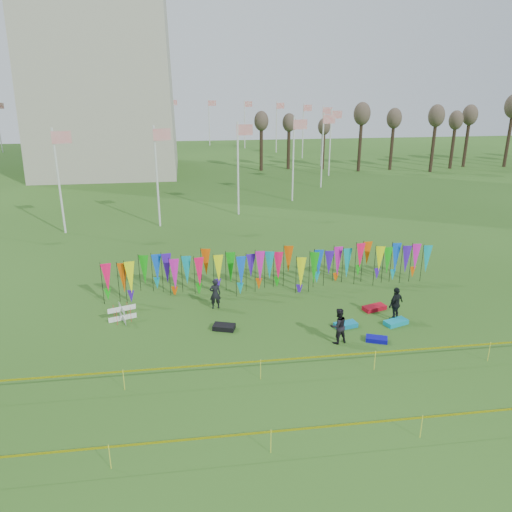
{
  "coord_description": "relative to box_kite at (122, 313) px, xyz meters",
  "views": [
    {
      "loc": [
        -4.44,
        -18.99,
        11.39
      ],
      "look_at": [
        -0.93,
        6.0,
        2.38
      ],
      "focal_mm": 35.0,
      "sensor_mm": 36.0,
      "label": 1
    }
  ],
  "objects": [
    {
      "name": "box_kite",
      "position": [
        0.0,
        0.0,
        0.0
      ],
      "size": [
        0.7,
        0.7,
        0.78
      ],
      "rotation": [
        0.0,
        0.0,
        0.33
      ],
      "color": "red",
      "rests_on": "ground"
    },
    {
      "name": "caution_tape_near",
      "position": [
        7.69,
        -6.04,
        0.39
      ],
      "size": [
        26.0,
        0.02,
        0.9
      ],
      "color": "#F5F805",
      "rests_on": "ground"
    },
    {
      "name": "kite_bag_blue",
      "position": [
        11.78,
        -3.75,
        -0.29
      ],
      "size": [
        1.08,
        0.82,
        0.2
      ],
      "primitive_type": "cube",
      "rotation": [
        0.0,
        0.0,
        -0.37
      ],
      "color": "#0B0AA3",
      "rests_on": "ground"
    },
    {
      "name": "tree_line",
      "position": [
        39.91,
        39.95,
        5.78
      ],
      "size": [
        53.92,
        1.92,
        7.84
      ],
      "color": "#332519",
      "rests_on": "ground"
    },
    {
      "name": "person_mid",
      "position": [
        9.95,
        -3.62,
        0.45
      ],
      "size": [
        0.92,
        0.7,
        1.69
      ],
      "primitive_type": "imported",
      "rotation": [
        0.0,
        0.0,
        3.39
      ],
      "color": "black",
      "rests_on": "ground"
    },
    {
      "name": "banner_row",
      "position": [
        8.19,
        2.86,
        1.06
      ],
      "size": [
        18.64,
        0.64,
        2.33
      ],
      "color": "black",
      "rests_on": "ground"
    },
    {
      "name": "person_right",
      "position": [
        13.42,
        -1.86,
        0.5
      ],
      "size": [
        1.19,
        1.05,
        1.77
      ],
      "primitive_type": "imported",
      "rotation": [
        0.0,
        0.0,
        3.7
      ],
      "color": "black",
      "rests_on": "ground"
    },
    {
      "name": "kite_bag_teal",
      "position": [
        13.32,
        -2.29,
        -0.28
      ],
      "size": [
        1.28,
        0.91,
        0.22
      ],
      "primitive_type": "cube",
      "rotation": [
        0.0,
        0.0,
        0.34
      ],
      "color": "#0C98B0",
      "rests_on": "ground"
    },
    {
      "name": "kite_bag_red",
      "position": [
        12.86,
        -0.57,
        -0.28
      ],
      "size": [
        1.32,
        0.89,
        0.22
      ],
      "primitive_type": "cube",
      "rotation": [
        0.0,
        0.0,
        0.31
      ],
      "color": "#B50C1E",
      "rests_on": "ground"
    },
    {
      "name": "person_left",
      "position": [
        4.67,
        0.78,
        0.43
      ],
      "size": [
        0.63,
        0.49,
        1.63
      ],
      "primitive_type": "imported",
      "rotation": [
        0.0,
        0.0,
        3.23
      ],
      "color": "black",
      "rests_on": "ground"
    },
    {
      "name": "kite_bag_turquoise",
      "position": [
        10.8,
        -2.21,
        -0.28
      ],
      "size": [
        1.18,
        0.77,
        0.22
      ],
      "primitive_type": "cube",
      "rotation": [
        0.0,
        0.0,
        0.22
      ],
      "color": "#0B80AA",
      "rests_on": "ground"
    },
    {
      "name": "flagpole_ring",
      "position": [
        -6.09,
        43.95,
        3.61
      ],
      "size": [
        57.4,
        56.16,
        8.0
      ],
      "color": "silver",
      "rests_on": "ground"
    },
    {
      "name": "kite_bag_black",
      "position": [
        4.93,
        -1.63,
        -0.27
      ],
      "size": [
        1.16,
        0.89,
        0.24
      ],
      "primitive_type": "cube",
      "rotation": [
        0.0,
        0.0,
        -0.32
      ],
      "color": "black",
      "rests_on": "ground"
    },
    {
      "name": "ground",
      "position": [
        7.91,
        -4.05,
        -0.39
      ],
      "size": [
        160.0,
        160.0,
        0.0
      ],
      "primitive_type": "plane",
      "color": "#274C15",
      "rests_on": "ground"
    },
    {
      "name": "caution_tape_far",
      "position": [
        7.69,
        -10.22,
        0.39
      ],
      "size": [
        26.0,
        0.02,
        0.9
      ],
      "color": "#F5F805",
      "rests_on": "ground"
    }
  ]
}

